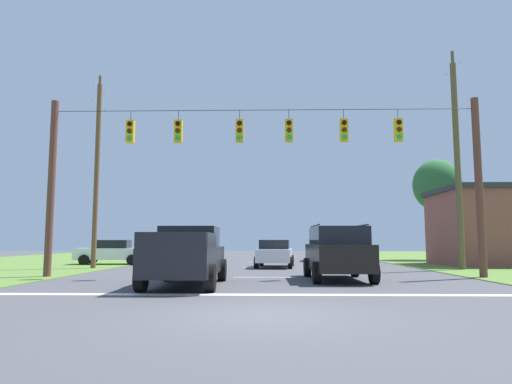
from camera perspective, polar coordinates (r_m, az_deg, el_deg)
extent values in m
plane|color=#47474C|center=(9.31, 0.72, -15.13)|extent=(120.00, 120.00, 0.00)
cube|color=white|center=(12.69, 0.89, -12.71)|extent=(15.38, 0.45, 0.01)
cube|color=white|center=(18.67, 1.03, -10.61)|extent=(2.50, 0.15, 0.01)
cube|color=white|center=(25.44, 1.12, -9.43)|extent=(2.50, 0.15, 0.01)
cube|color=white|center=(31.83, 1.16, -8.77)|extent=(2.50, 0.15, 0.01)
cylinder|color=brown|center=(20.65, -24.24, 0.54)|extent=(0.30, 0.30, 7.33)
cylinder|color=brown|center=(20.52, 26.11, 0.66)|extent=(0.30, 0.30, 7.33)
cylinder|color=black|center=(19.28, 0.84, 10.21)|extent=(17.51, 0.02, 0.02)
cylinder|color=black|center=(20.04, -15.39, 9.19)|extent=(0.02, 0.02, 0.41)
cube|color=yellow|center=(19.88, -15.44, 7.30)|extent=(0.32, 0.24, 0.95)
cylinder|color=#310503|center=(19.82, -15.53, 8.22)|extent=(0.20, 0.04, 0.20)
cylinder|color=#352203|center=(19.74, -15.56, 7.38)|extent=(0.20, 0.04, 0.20)
cylinder|color=green|center=(19.68, -15.59, 6.53)|extent=(0.20, 0.04, 0.20)
cylinder|color=black|center=(19.57, -9.66, 9.43)|extent=(0.02, 0.02, 0.41)
cube|color=yellow|center=(19.40, -9.69, 7.50)|extent=(0.32, 0.24, 0.95)
cylinder|color=#310503|center=(19.33, -9.76, 8.44)|extent=(0.20, 0.04, 0.20)
cylinder|color=#352203|center=(19.26, -9.77, 7.58)|extent=(0.20, 0.04, 0.20)
cylinder|color=green|center=(19.19, -9.79, 6.71)|extent=(0.20, 0.04, 0.20)
cylinder|color=black|center=(19.25, -2.05, 9.60)|extent=(0.02, 0.02, 0.41)
cube|color=yellow|center=(19.08, -2.06, 7.64)|extent=(0.32, 0.24, 0.95)
cylinder|color=#310503|center=(19.02, -2.08, 8.60)|extent=(0.20, 0.04, 0.20)
cylinder|color=#352203|center=(18.94, -2.09, 7.73)|extent=(0.20, 0.04, 0.20)
cylinder|color=green|center=(18.87, -2.09, 6.84)|extent=(0.20, 0.04, 0.20)
cylinder|color=black|center=(19.24, 4.12, 9.62)|extent=(0.02, 0.02, 0.41)
cube|color=yellow|center=(19.07, 4.13, 7.66)|extent=(0.32, 0.24, 0.95)
cylinder|color=#310503|center=(19.01, 4.15, 8.62)|extent=(0.20, 0.04, 0.20)
cylinder|color=#352203|center=(18.93, 4.16, 7.75)|extent=(0.20, 0.04, 0.20)
cylinder|color=green|center=(18.86, 4.16, 6.86)|extent=(0.20, 0.04, 0.20)
cylinder|color=black|center=(19.48, 10.89, 9.52)|extent=(0.02, 0.02, 0.41)
cube|color=yellow|center=(19.31, 10.93, 7.58)|extent=(0.32, 0.24, 0.95)
cylinder|color=#310503|center=(19.25, 10.98, 8.53)|extent=(0.20, 0.04, 0.20)
cylinder|color=#352203|center=(19.18, 11.00, 7.66)|extent=(0.20, 0.04, 0.20)
cylinder|color=green|center=(19.11, 11.02, 6.79)|extent=(0.20, 0.04, 0.20)
cylinder|color=black|center=(19.97, 17.31, 9.30)|extent=(0.02, 0.02, 0.41)
cube|color=yellow|center=(19.81, 17.37, 7.41)|extent=(0.32, 0.24, 0.95)
cylinder|color=#310503|center=(19.75, 17.46, 8.33)|extent=(0.20, 0.04, 0.20)
cylinder|color=#352203|center=(19.67, 17.49, 7.49)|extent=(0.20, 0.04, 0.20)
cylinder|color=green|center=(19.61, 17.52, 6.63)|extent=(0.20, 0.04, 0.20)
cube|color=black|center=(15.28, -8.67, -8.45)|extent=(2.03, 5.41, 0.85)
cube|color=black|center=(15.91, -8.23, -5.57)|extent=(1.86, 1.91, 0.70)
cube|color=black|center=(14.14, -13.32, -5.91)|extent=(0.11, 2.38, 0.45)
cube|color=black|center=(13.80, -5.70, -6.04)|extent=(0.11, 2.38, 0.45)
cube|color=black|center=(12.66, -10.63, -5.95)|extent=(1.96, 0.11, 0.45)
cylinder|color=black|center=(17.29, -10.97, -9.54)|extent=(0.28, 0.80, 0.80)
cylinder|color=black|center=(16.99, -4.27, -9.70)|extent=(0.28, 0.80, 0.80)
cylinder|color=black|center=(13.73, -14.19, -10.37)|extent=(0.28, 0.80, 0.80)
cylinder|color=black|center=(13.35, -5.73, -10.65)|extent=(0.28, 0.80, 0.80)
cube|color=black|center=(17.64, 10.12, -8.01)|extent=(2.00, 4.82, 0.95)
cube|color=black|center=(17.48, 10.15, -5.40)|extent=(1.83, 3.22, 0.65)
cylinder|color=black|center=(17.37, 7.36, -4.21)|extent=(0.08, 2.72, 0.05)
cylinder|color=black|center=(17.65, 12.86, -4.13)|extent=(0.08, 2.72, 0.05)
cylinder|color=black|center=(19.15, 6.43, -9.34)|extent=(0.27, 0.76, 0.76)
cylinder|color=black|center=(19.44, 12.24, -9.19)|extent=(0.27, 0.76, 0.76)
cylinder|color=black|center=(15.91, 7.60, -9.97)|extent=(0.27, 0.76, 0.76)
cylinder|color=black|center=(16.25, 14.54, -9.75)|extent=(0.27, 0.76, 0.76)
cube|color=silver|center=(30.06, -17.58, -7.37)|extent=(4.45, 2.20, 0.70)
cube|color=black|center=(30.05, -17.55, -6.23)|extent=(2.25, 1.81, 0.50)
cylinder|color=black|center=(30.66, -14.61, -8.09)|extent=(0.66, 0.28, 0.64)
cylinder|color=black|center=(28.89, -15.26, -8.20)|extent=(0.66, 0.28, 0.64)
cylinder|color=black|center=(31.29, -19.77, -7.88)|extent=(0.66, 0.28, 0.64)
cylinder|color=black|center=(29.56, -20.71, -7.97)|extent=(0.66, 0.28, 0.64)
cube|color=silver|center=(25.87, 2.39, -7.89)|extent=(2.16, 4.44, 0.70)
cube|color=black|center=(25.86, 2.39, -6.56)|extent=(1.79, 2.23, 0.50)
cylinder|color=black|center=(27.37, 0.70, -8.54)|extent=(0.27, 0.66, 0.64)
cylinder|color=black|center=(27.26, 4.51, -8.53)|extent=(0.27, 0.66, 0.64)
cylinder|color=black|center=(24.55, 0.05, -8.81)|extent=(0.27, 0.66, 0.64)
cylinder|color=black|center=(24.42, 4.30, -8.81)|extent=(0.27, 0.66, 0.64)
cube|color=navy|center=(34.20, 8.09, -7.42)|extent=(2.17, 4.44, 0.70)
cube|color=black|center=(34.19, 8.08, -6.41)|extent=(1.80, 2.23, 0.50)
cylinder|color=black|center=(32.83, 9.76, -8.05)|extent=(0.27, 0.66, 0.64)
cylinder|color=black|center=(32.78, 6.59, -8.11)|extent=(0.27, 0.66, 0.64)
cylinder|color=black|center=(35.66, 9.49, -7.90)|extent=(0.27, 0.66, 0.64)
cylinder|color=black|center=(35.61, 6.57, -7.95)|extent=(0.27, 0.66, 0.64)
cylinder|color=brown|center=(25.95, 23.89, 3.20)|extent=(0.31, 0.31, 10.87)
cube|color=brown|center=(27.18, 23.42, 13.74)|extent=(0.12, 0.12, 2.16)
cylinder|color=#B2B7BC|center=(27.97, 22.73, 13.40)|extent=(0.08, 0.08, 0.12)
cylinder|color=#B2B7BC|center=(26.47, 24.13, 14.59)|extent=(0.08, 0.08, 0.12)
cylinder|color=brown|center=(26.20, -19.31, 2.07)|extent=(0.26, 0.26, 10.09)
cube|color=brown|center=(27.23, -18.96, 11.79)|extent=(0.12, 0.12, 1.81)
cylinder|color=#B2B7BC|center=(27.91, -18.42, 11.59)|extent=(0.08, 0.08, 0.12)
cylinder|color=#B2B7BC|center=(26.62, -19.50, 12.50)|extent=(0.08, 0.08, 0.12)
cube|color=brown|center=(26.97, -19.02, 9.97)|extent=(0.12, 0.12, 2.39)
cylinder|color=#B2B7BC|center=(27.87, -18.32, 9.68)|extent=(0.08, 0.08, 0.12)
cylinder|color=#B2B7BC|center=(26.15, -19.75, 10.78)|extent=(0.08, 0.08, 0.12)
cylinder|color=brown|center=(38.02, 21.91, -4.37)|extent=(0.31, 0.31, 4.69)
ellipsoid|color=#2D6633|center=(38.26, 21.70, 0.80)|extent=(3.66, 3.66, 4.04)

